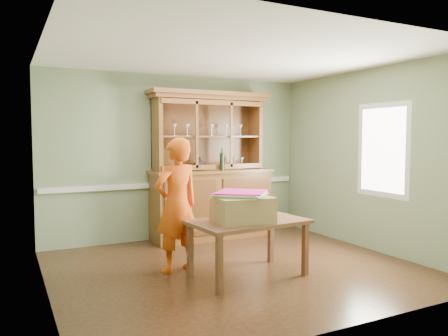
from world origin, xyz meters
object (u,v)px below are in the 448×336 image
dining_table (248,227)px  china_hutch (210,187)px  cardboard_box (242,209)px  person (177,205)px

dining_table → china_hutch: bearing=72.2°
cardboard_box → person: size_ratio=0.39×
china_hutch → cardboard_box: (-0.60, -2.16, -0.01)m
china_hutch → person: 1.89m
china_hutch → person: china_hutch is taller
china_hutch → dining_table: 2.14m
cardboard_box → person: person is taller
cardboard_box → person: bearing=130.1°
china_hutch → cardboard_box: china_hutch is taller
dining_table → cardboard_box: size_ratio=2.22×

